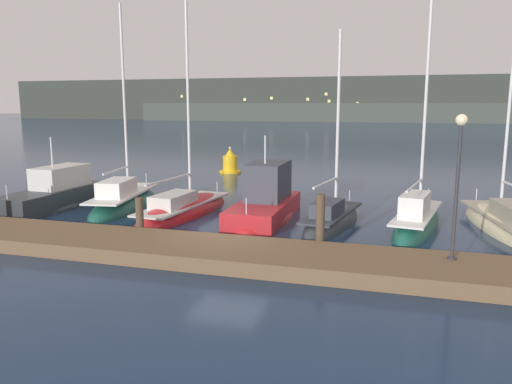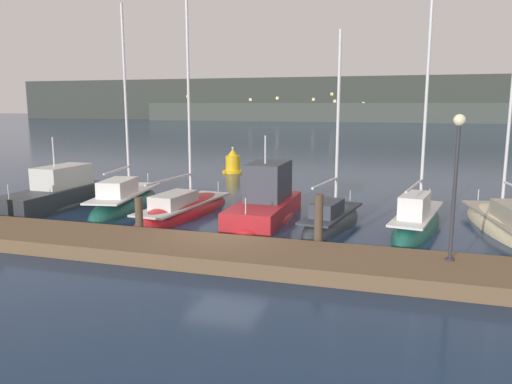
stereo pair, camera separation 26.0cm
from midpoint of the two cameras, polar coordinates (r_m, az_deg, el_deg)
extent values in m
plane|color=#192D4C|center=(17.43, -3.78, -5.87)|extent=(400.00, 400.00, 0.00)
cube|color=brown|center=(15.75, -6.06, -6.78)|extent=(28.97, 2.80, 0.45)
cylinder|color=#4C3D2D|center=(18.47, -13.54, -2.88)|extent=(0.28, 0.28, 1.46)
cylinder|color=#4C3D2D|center=(16.23, 6.89, -3.60)|extent=(0.28, 0.28, 1.92)
ellipsoid|color=#2D3338|center=(25.06, -22.40, -1.71)|extent=(2.27, 6.38, 1.12)
cube|color=#2D3338|center=(24.98, -22.47, -0.71)|extent=(2.08, 5.74, 0.89)
cube|color=silver|center=(25.31, -21.68, 1.65)|extent=(1.48, 2.82, 1.00)
cube|color=black|center=(26.25, -19.94, 2.37)|extent=(1.23, 0.26, 0.45)
cylinder|color=silver|center=(24.79, -22.61, 4.21)|extent=(0.07, 0.07, 1.38)
cylinder|color=silver|center=(22.96, -26.90, -0.02)|extent=(0.04, 0.04, 0.60)
ellipsoid|color=#195647|center=(24.17, -15.07, -1.70)|extent=(3.01, 7.07, 1.46)
cube|color=silver|center=(24.05, -15.15, -0.12)|extent=(2.53, 5.94, 0.08)
cube|color=silver|center=(23.24, -15.93, 0.48)|extent=(1.48, 2.35, 0.70)
cylinder|color=silver|center=(24.21, -15.13, 10.12)|extent=(0.12, 0.12, 8.55)
cylinder|color=silver|center=(23.11, -16.04, 2.40)|extent=(0.56, 2.74, 0.09)
cylinder|color=silver|center=(26.92, -12.71, 1.58)|extent=(0.04, 0.04, 0.50)
ellipsoid|color=red|center=(22.16, -8.54, -2.51)|extent=(2.49, 7.35, 1.51)
cube|color=silver|center=(22.07, -8.57, -1.32)|extent=(2.10, 6.18, 0.08)
cube|color=silver|center=(21.28, -9.75, -0.91)|extent=(1.32, 2.40, 0.56)
cylinder|color=silver|center=(22.15, -8.11, 10.29)|extent=(0.12, 0.12, 8.88)
cylinder|color=silver|center=(20.88, -10.24, 1.43)|extent=(0.40, 3.46, 0.09)
cylinder|color=silver|center=(24.90, -4.77, 0.63)|extent=(0.04, 0.04, 0.50)
ellipsoid|color=red|center=(21.04, 0.59, -3.07)|extent=(2.25, 6.21, 1.17)
cube|color=red|center=(20.96, 0.59, -2.07)|extent=(2.07, 5.59, 0.75)
cube|color=#333842|center=(21.34, 1.03, 1.32)|extent=(1.52, 2.74, 1.57)
cube|color=black|center=(22.49, 1.84, 2.37)|extent=(1.31, 0.31, 0.70)
cylinder|color=silver|center=(20.70, 0.70, 4.86)|extent=(0.07, 0.07, 1.17)
cylinder|color=silver|center=(18.38, -1.52, -1.64)|extent=(0.04, 0.04, 0.60)
ellipsoid|color=#2D3338|center=(20.07, 8.29, -3.82)|extent=(2.33, 5.80, 1.45)
cube|color=#333842|center=(19.96, 8.33, -2.35)|extent=(1.96, 4.87, 0.08)
cube|color=#333842|center=(19.26, 7.76, -1.85)|extent=(1.15, 1.92, 0.54)
cylinder|color=silver|center=(19.95, 8.97, 7.83)|extent=(0.12, 0.12, 7.04)
cylinder|color=silver|center=(18.82, 7.57, 1.05)|extent=(0.53, 2.79, 0.09)
cylinder|color=silver|center=(22.35, 10.32, -0.43)|extent=(0.04, 0.04, 0.50)
ellipsoid|color=#195647|center=(20.38, 17.52, -3.98)|extent=(2.54, 6.49, 1.60)
cube|color=silver|center=(20.24, 17.61, -2.26)|extent=(2.13, 5.45, 0.08)
cube|color=silver|center=(19.42, 17.33, -1.39)|extent=(1.21, 2.15, 0.82)
cylinder|color=silver|center=(20.32, 18.49, 9.99)|extent=(0.12, 0.12, 8.62)
cylinder|color=silver|center=(18.98, 17.30, 0.75)|extent=(0.64, 3.12, 0.09)
cylinder|color=silver|center=(23.03, 18.79, -0.25)|extent=(0.04, 0.04, 0.50)
ellipsoid|color=beige|center=(21.50, 26.25, -3.84)|extent=(3.21, 7.90, 1.46)
cube|color=#A39984|center=(21.40, 26.35, -2.57)|extent=(2.69, 6.63, 0.08)
cylinder|color=silver|center=(21.55, 26.70, 9.17)|extent=(0.12, 0.12, 8.71)
cylinder|color=silver|center=(24.64, 23.62, -0.24)|extent=(0.04, 0.04, 0.50)
cylinder|color=gold|center=(35.14, -3.19, 2.33)|extent=(1.50, 1.50, 0.16)
cylinder|color=gold|center=(35.06, -3.20, 3.31)|extent=(1.00, 1.00, 1.04)
cone|color=gold|center=(34.98, -3.21, 4.56)|extent=(0.70, 0.70, 0.50)
sphere|color=#F9EAB7|center=(34.95, -3.21, 5.05)|extent=(0.16, 0.16, 0.16)
cylinder|color=#2D2D33|center=(15.16, 21.02, -7.08)|extent=(0.24, 0.24, 0.06)
cylinder|color=#2D2D33|center=(14.74, 21.47, -0.08)|extent=(0.10, 0.10, 3.69)
sphere|color=#F9EAB7|center=(14.55, 21.97, 7.64)|extent=(0.32, 0.32, 0.32)
cube|color=#333833|center=(150.59, 14.40, 10.24)|extent=(240.00, 16.00, 12.41)
cube|color=#3F463F|center=(140.52, 15.24, 8.75)|extent=(144.00, 10.00, 5.09)
cube|color=#F4DB8C|center=(144.90, 5.88, 10.50)|extent=(0.80, 0.10, 0.80)
cube|color=#F4DB8C|center=(156.85, -8.53, 10.77)|extent=(0.80, 0.10, 0.80)
cube|color=#F4DB8C|center=(144.05, 7.96, 11.03)|extent=(0.80, 0.10, 0.80)
cube|color=#F4DB8C|center=(142.98, 11.48, 9.89)|extent=(0.80, 0.10, 0.80)
cube|color=#F4DB8C|center=(147.43, 1.45, 8.99)|extent=(0.80, 0.10, 0.80)
cube|color=#F4DB8C|center=(147.23, 1.74, 10.68)|extent=(0.80, 0.10, 0.80)
cube|color=#F4DB8C|center=(143.90, 8.30, 10.24)|extent=(0.80, 0.10, 0.80)
cube|color=#F4DB8C|center=(149.51, -1.35, 10.52)|extent=(0.80, 0.10, 0.80)
cube|color=#F4DB8C|center=(152.33, -4.46, 9.45)|extent=(0.80, 0.10, 0.80)
camera|label=1|loc=(0.13, -90.36, -0.06)|focal=35.00mm
camera|label=2|loc=(0.13, 89.64, 0.06)|focal=35.00mm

